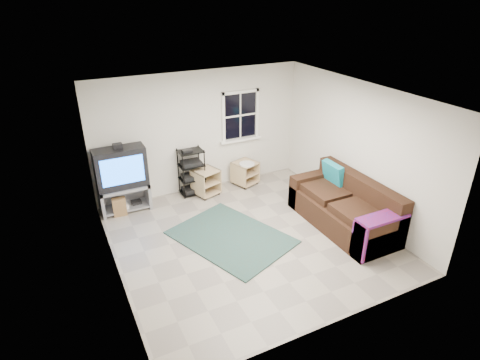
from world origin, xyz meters
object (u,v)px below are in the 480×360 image
side_table_right (244,171)px  sofa (345,208)px  tv_unit (122,174)px  av_rack (192,175)px  side_table_left (205,181)px

side_table_right → sofa: 2.57m
tv_unit → av_rack: 1.50m
side_table_left → side_table_right: (0.99, 0.06, 0.01)m
tv_unit → sofa: tv_unit is taller
tv_unit → av_rack: bearing=2.2°
side_table_left → side_table_right: 0.99m
side_table_right → side_table_left: bearing=-176.8°
av_rack → side_table_right: bearing=-3.4°
tv_unit → side_table_right: 2.73m
sofa → side_table_left: bearing=128.6°
tv_unit → av_rack: (1.46, 0.06, -0.33)m
tv_unit → sofa: size_ratio=0.64×
av_rack → sofa: size_ratio=0.46×
tv_unit → av_rack: tv_unit is taller
side_table_left → sofa: (1.88, -2.36, 0.06)m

